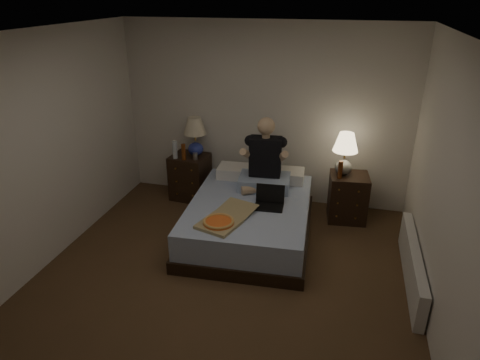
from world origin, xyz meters
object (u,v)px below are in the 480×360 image
(soda_can, at_px, (195,156))
(beer_bottle_right, at_px, (340,170))
(person, at_px, (265,154))
(bed, at_px, (249,219))
(pizza_box, at_px, (219,222))
(nightstand_left, at_px, (190,177))
(nightstand_right, at_px, (348,197))
(water_bottle, at_px, (175,150))
(laptop, at_px, (269,198))
(lamp_left, at_px, (195,137))
(beer_bottle_left, at_px, (184,152))
(radiator, at_px, (412,265))
(lamp_right, at_px, (345,154))

(soda_can, xyz_separation_m, beer_bottle_right, (1.99, -0.11, 0.04))
(soda_can, bearing_deg, person, -15.69)
(bed, relative_size, pizza_box, 2.49)
(nightstand_left, xyz_separation_m, nightstand_right, (2.26, -0.10, -0.01))
(nightstand_left, distance_m, water_bottle, 0.50)
(soda_can, xyz_separation_m, laptop, (1.21, -0.82, -0.11))
(lamp_left, xyz_separation_m, beer_bottle_left, (-0.10, -0.21, -0.16))
(person, xyz_separation_m, radiator, (1.77, -0.91, -0.74))
(lamp_left, xyz_separation_m, soda_can, (0.05, -0.16, -0.23))
(lamp_left, distance_m, pizza_box, 1.79)
(nightstand_left, distance_m, beer_bottle_right, 2.18)
(radiator, bearing_deg, nightstand_left, 155.91)
(beer_bottle_left, distance_m, person, 1.24)
(lamp_left, relative_size, radiator, 0.35)
(nightstand_right, xyz_separation_m, beer_bottle_right, (-0.13, -0.12, 0.43))
(nightstand_right, bearing_deg, radiator, -66.50)
(pizza_box, relative_size, radiator, 0.47)
(soda_can, relative_size, laptop, 0.29)
(beer_bottle_right, height_order, person, person)
(beer_bottle_right, bearing_deg, soda_can, 176.95)
(person, height_order, laptop, person)
(bed, xyz_separation_m, person, (0.09, 0.45, 0.70))
(bed, relative_size, person, 2.03)
(lamp_right, xyz_separation_m, beer_bottle_right, (-0.04, -0.14, -0.17))
(nightstand_left, xyz_separation_m, laptop, (1.35, -0.94, 0.26))
(soda_can, height_order, laptop, soda_can)
(lamp_right, distance_m, laptop, 1.22)
(lamp_right, xyz_separation_m, beer_bottle_left, (-2.17, -0.08, -0.14))
(bed, xyz_separation_m, radiator, (1.86, -0.47, -0.04))
(water_bottle, height_order, pizza_box, water_bottle)
(water_bottle, bearing_deg, person, -11.45)
(nightstand_right, distance_m, laptop, 1.26)
(nightstand_right, height_order, water_bottle, water_bottle)
(bed, distance_m, soda_can, 1.30)
(water_bottle, relative_size, beer_bottle_right, 1.09)
(lamp_right, xyz_separation_m, water_bottle, (-2.31, -0.06, -0.13))
(water_bottle, relative_size, pizza_box, 0.33)
(nightstand_right, xyz_separation_m, soda_can, (-2.12, -0.01, 0.39))
(nightstand_left, relative_size, beer_bottle_right, 2.86)
(lamp_right, relative_size, beer_bottle_right, 2.43)
(pizza_box, distance_m, radiator, 2.09)
(lamp_right, height_order, pizza_box, lamp_right)
(nightstand_right, bearing_deg, soda_can, 173.90)
(beer_bottle_right, xyz_separation_m, laptop, (-0.78, -0.71, -0.16))
(lamp_left, bearing_deg, nightstand_left, -151.30)
(person, bearing_deg, nightstand_right, 10.88)
(beer_bottle_left, relative_size, beer_bottle_right, 1.00)
(nightstand_right, relative_size, beer_bottle_right, 2.76)
(lamp_right, height_order, beer_bottle_right, lamp_right)
(nightstand_right, distance_m, soda_can, 2.16)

